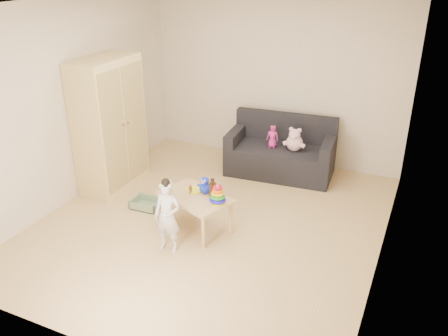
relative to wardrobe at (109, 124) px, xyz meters
The scene contains 13 objects.
room 1.82m from the wardrobe, 12.17° to the right, with size 4.50×4.50×4.50m.
wardrobe is the anchor object (origin of this frame).
sofa 2.54m from the wardrobe, 32.92° to the left, with size 1.55×0.77×0.44m, color black.
play_table 1.86m from the wardrobe, 19.73° to the right, with size 0.85×0.54×0.45m, color tan.
storage_bin 1.23m from the wardrobe, 26.36° to the right, with size 0.38×0.29×0.12m, color gray, non-canonical shape.
toddler 1.97m from the wardrobe, 35.40° to the right, with size 0.31×0.21×0.84m, color beige.
pink_bear 2.62m from the wardrobe, 29.43° to the left, with size 0.26×0.22×0.29m, color #EEAFC5, non-canonical shape.
doll 2.33m from the wardrobe, 33.08° to the left, with size 0.17×0.12×0.34m, color #C92584.
ring_stacker 2.07m from the wardrobe, 18.01° to the right, with size 0.19×0.19×0.22m.
brown_bottle 1.93m from the wardrobe, 16.16° to the right, with size 0.08×0.08×0.24m.
blue_plush 1.80m from the wardrobe, 15.52° to the right, with size 0.18×0.14×0.22m, color #172DD5, non-canonical shape.
wooden_figure 1.69m from the wardrobe, 19.68° to the right, with size 0.05×0.04×0.12m, color brown, non-canonical shape.
yellow_book 1.69m from the wardrobe, 16.24° to the right, with size 0.19×0.19×0.01m, color #E8F219.
Camera 1 is at (2.25, -4.56, 3.10)m, focal length 38.00 mm.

